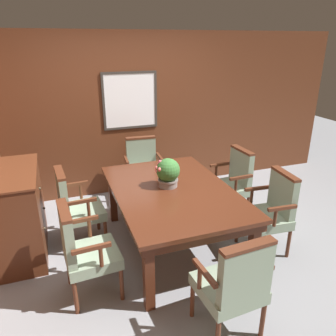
% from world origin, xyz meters
% --- Properties ---
extents(ground_plane, '(14.00, 14.00, 0.00)m').
position_xyz_m(ground_plane, '(0.00, 0.00, 0.00)').
color(ground_plane, gray).
extents(wall_back, '(7.20, 0.08, 2.45)m').
position_xyz_m(wall_back, '(0.00, 1.83, 1.23)').
color(wall_back, '#5B2D19').
rests_on(wall_back, ground_plane).
extents(dining_table, '(1.29, 1.90, 0.75)m').
position_xyz_m(dining_table, '(0.04, 0.05, 0.66)').
color(dining_table, '#4C2314').
rests_on(dining_table, ground_plane).
extents(chair_head_near, '(0.56, 0.52, 0.96)m').
position_xyz_m(chair_head_near, '(0.07, -1.29, 0.52)').
color(chair_head_near, '#562B19').
rests_on(chair_head_near, ground_plane).
extents(chair_right_near, '(0.52, 0.57, 0.96)m').
position_xyz_m(chair_right_near, '(1.08, -0.37, 0.52)').
color(chair_right_near, '#562B19').
rests_on(chair_right_near, ground_plane).
extents(chair_head_far, '(0.57, 0.52, 0.96)m').
position_xyz_m(chair_head_far, '(0.07, 1.41, 0.52)').
color(chair_head_far, '#562B19').
rests_on(chair_head_far, ground_plane).
extents(chair_right_far, '(0.51, 0.55, 0.96)m').
position_xyz_m(chair_right_far, '(1.08, 0.50, 0.52)').
color(chair_right_far, '#562B19').
rests_on(chair_right_far, ground_plane).
extents(chair_left_near, '(0.52, 0.56, 0.96)m').
position_xyz_m(chair_left_near, '(-1.01, -0.41, 0.52)').
color(chair_left_near, '#562B19').
rests_on(chair_left_near, ground_plane).
extents(chair_left_far, '(0.52, 0.56, 0.96)m').
position_xyz_m(chair_left_far, '(-1.00, 0.50, 0.52)').
color(chair_left_far, '#562B19').
rests_on(chair_left_far, ground_plane).
extents(potted_plant, '(0.28, 0.29, 0.33)m').
position_xyz_m(potted_plant, '(0.02, 0.15, 0.92)').
color(potted_plant, gray).
rests_on(potted_plant, dining_table).
extents(sideboard_cabinet, '(0.53, 1.10, 1.01)m').
position_xyz_m(sideboard_cabinet, '(-1.62, 0.54, 0.50)').
color(sideboard_cabinet, '#512816').
rests_on(sideboard_cabinet, ground_plane).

